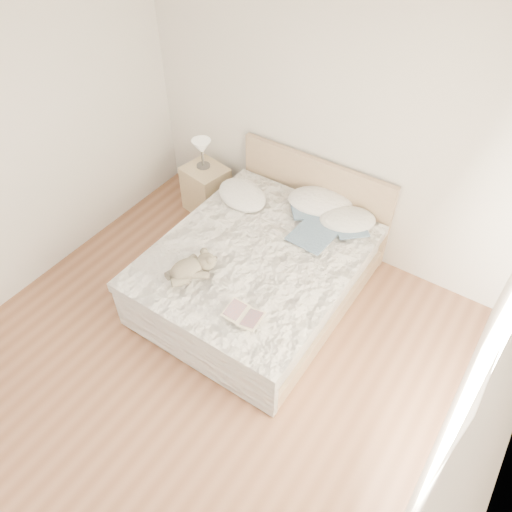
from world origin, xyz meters
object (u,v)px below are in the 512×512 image
bed (261,269)px  table_lamp (202,148)px  nightstand (206,189)px  teddy_bear (187,275)px  photo_book (242,203)px  childrens_book (243,315)px

bed → table_lamp: bed is taller
nightstand → teddy_bear: teddy_bear is taller
photo_book → childrens_book: same height
photo_book → childrens_book: bearing=-49.5°
bed → table_lamp: size_ratio=6.47×
table_lamp → nightstand: bearing=-37.2°
bed → nightstand: 1.44m
table_lamp → childrens_book: table_lamp is taller
childrens_book → photo_book: bearing=120.7°
nightstand → bed: bearing=-30.2°
bed → nightstand: bed is taller
childrens_book → teddy_bear: size_ratio=0.86×
table_lamp → teddy_bear: 1.75m
teddy_bear → table_lamp: bearing=146.8°
table_lamp → teddy_bear: table_lamp is taller
table_lamp → photo_book: bearing=-24.7°
childrens_book → teddy_bear: (-0.64, 0.07, 0.02)m
bed → table_lamp: (-1.28, 0.75, 0.49)m
nightstand → table_lamp: size_ratio=1.69×
photo_book → childrens_book: (0.82, -1.15, 0.00)m
table_lamp → photo_book: 0.88m
childrens_book → table_lamp: bearing=131.9°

